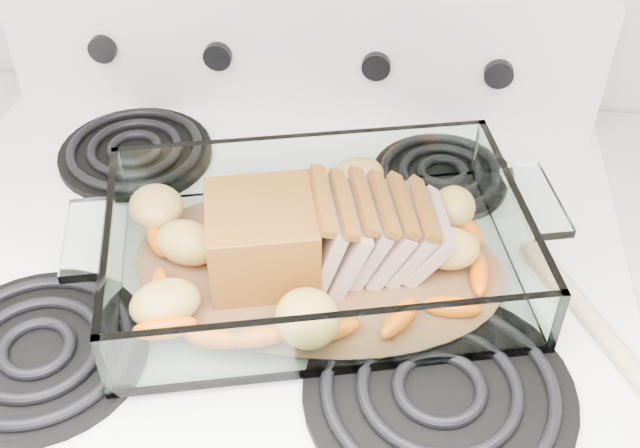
# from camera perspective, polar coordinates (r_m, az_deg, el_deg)

# --- Properties ---
(baking_dish) EXTENTS (0.42, 0.27, 0.08)m
(baking_dish) POSITION_cam_1_polar(r_m,az_deg,el_deg) (0.83, -0.17, -2.32)
(baking_dish) COLOR white
(baking_dish) RESTS_ON electric_range
(pork_roast) EXTENTS (0.24, 0.11, 0.09)m
(pork_roast) POSITION_cam_1_polar(r_m,az_deg,el_deg) (0.81, -1.20, -0.80)
(pork_roast) COLOR brown
(pork_roast) RESTS_ON baking_dish
(roast_vegetables) EXTENTS (0.38, 0.21, 0.05)m
(roast_vegetables) POSITION_cam_1_polar(r_m,az_deg,el_deg) (0.85, -0.13, -0.10)
(roast_vegetables) COLOR orange
(roast_vegetables) RESTS_ON baking_dish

